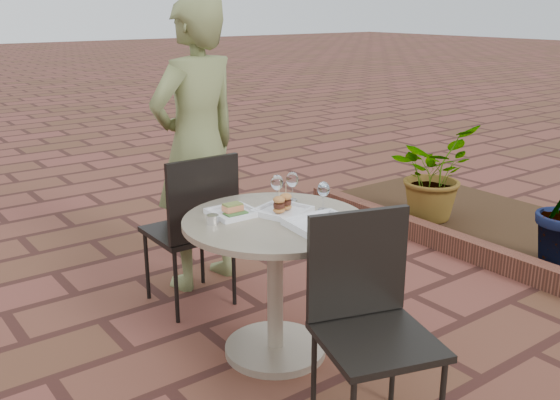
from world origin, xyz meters
TOP-DOWN VIEW (x-y plane):
  - ground at (0.00, 0.00)m, footprint 60.00×60.00m
  - cafe_table at (-0.24, -0.04)m, footprint 0.90×0.90m
  - chair_far at (-0.30, 0.65)m, footprint 0.44×0.44m
  - chair_near at (-0.28, -0.73)m, footprint 0.55×0.55m
  - diner at (-0.10, 0.96)m, footprint 0.72×0.54m
  - plate_salmon at (-0.37, 0.14)m, footprint 0.22×0.22m
  - plate_sliders at (-0.16, 0.01)m, footprint 0.30×0.30m
  - plate_tuna at (-0.14, -0.28)m, footprint 0.32×0.32m
  - wine_glass_right at (0.04, -0.07)m, footprint 0.06×0.06m
  - wine_glass_mid at (-0.08, 0.16)m, footprint 0.07×0.07m
  - wine_glass_far at (0.02, 0.15)m, footprint 0.07×0.07m
  - steel_ramekin at (-0.52, 0.08)m, footprint 0.07×0.07m
  - cutlery_set at (0.05, -0.22)m, footprint 0.14×0.22m
  - planter_curb at (1.60, 0.30)m, footprint 0.12×3.00m
  - mulch_bed at (2.30, 0.30)m, footprint 1.30×3.00m
  - potted_plant_a at (1.95, 0.81)m, footprint 0.82×0.76m

SIDE VIEW (x-z plane):
  - ground at x=0.00m, z-range 0.00..0.00m
  - mulch_bed at x=2.30m, z-range 0.00..0.06m
  - planter_curb at x=1.60m, z-range 0.00..0.15m
  - potted_plant_a at x=1.95m, z-range 0.06..0.82m
  - cafe_table at x=-0.24m, z-range 0.12..0.85m
  - chair_far at x=-0.30m, z-range 0.08..1.01m
  - chair_near at x=-0.28m, z-range 0.08..1.01m
  - cutlery_set at x=0.05m, z-range 0.73..0.73m
  - plate_salmon at x=-0.37m, z-range 0.72..0.78m
  - plate_tuna at x=-0.14m, z-range 0.73..0.77m
  - steel_ramekin at x=-0.52m, z-range 0.73..0.77m
  - plate_sliders at x=-0.16m, z-range 0.68..0.83m
  - wine_glass_right at x=0.04m, z-range 0.76..0.91m
  - wine_glass_mid at x=-0.08m, z-range 0.76..0.92m
  - wine_glass_far at x=0.02m, z-range 0.76..0.92m
  - diner at x=-0.10m, z-range 0.00..1.79m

